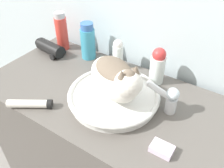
# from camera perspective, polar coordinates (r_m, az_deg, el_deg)

# --- Properties ---
(wall_back) EXTENTS (8.00, 0.05, 2.40)m
(wall_back) POSITION_cam_1_polar(r_m,az_deg,el_deg) (1.07, 12.34, 18.59)
(wall_back) COLOR silver
(wall_back) RESTS_ON ground_plane
(vanity_counter) EXTENTS (1.25, 0.54, 0.89)m
(vanity_counter) POSITION_cam_1_polar(r_m,az_deg,el_deg) (1.32, 1.74, -18.66)
(vanity_counter) COLOR #56514C
(vanity_counter) RESTS_ON ground_plane
(sink_basin) EXTENTS (0.37, 0.37, 0.04)m
(sink_basin) POSITION_cam_1_polar(r_m,az_deg,el_deg) (0.96, 0.43, -2.88)
(sink_basin) COLOR silver
(sink_basin) RESTS_ON vanity_counter
(cat) EXTENTS (0.30, 0.31, 0.18)m
(cat) POSITION_cam_1_polar(r_m,az_deg,el_deg) (0.89, 0.94, 1.63)
(cat) COLOR silver
(cat) RESTS_ON sink_basin
(faucet) EXTENTS (0.13, 0.07, 0.13)m
(faucet) POSITION_cam_1_polar(r_m,az_deg,el_deg) (0.91, 13.60, -3.30)
(faucet) COLOR silver
(faucet) RESTS_ON vanity_counter
(mouthwash_bottle) EXTENTS (0.07, 0.07, 0.19)m
(mouthwash_bottle) POSITION_cam_1_polar(r_m,az_deg,el_deg) (1.21, -5.82, 10.13)
(mouthwash_bottle) COLOR teal
(mouthwash_bottle) RESTS_ON vanity_counter
(lotion_bottle_white) EXTENTS (0.07, 0.07, 0.17)m
(lotion_bottle_white) POSITION_cam_1_polar(r_m,az_deg,el_deg) (1.05, 10.92, 4.31)
(lotion_bottle_white) COLOR silver
(lotion_bottle_white) RESTS_ON vanity_counter
(shampoo_bottle_tall) EXTENTS (0.06, 0.06, 0.20)m
(shampoo_bottle_tall) POSITION_cam_1_polar(r_m,az_deg,el_deg) (1.31, -12.03, 12.23)
(shampoo_bottle_tall) COLOR #DB3D33
(shampoo_bottle_tall) RESTS_ON vanity_counter
(deodorant_stick) EXTENTS (0.05, 0.05, 0.15)m
(deodorant_stick) POSITION_cam_1_polar(r_m,az_deg,el_deg) (1.13, 1.42, 7.17)
(deodorant_stick) COLOR silver
(deodorant_stick) RESTS_ON vanity_counter
(cream_tube) EXTENTS (0.17, 0.12, 0.04)m
(cream_tube) POSITION_cam_1_polar(r_m,az_deg,el_deg) (0.99, -19.04, -4.53)
(cream_tube) COLOR silver
(cream_tube) RESTS_ON vanity_counter
(hair_dryer) EXTENTS (0.19, 0.09, 0.07)m
(hair_dryer) POSITION_cam_1_polar(r_m,az_deg,el_deg) (1.31, -14.55, 8.32)
(hair_dryer) COLOR black
(hair_dryer) RESTS_ON vanity_counter
(soap_bar) EXTENTS (0.07, 0.05, 0.02)m
(soap_bar) POSITION_cam_1_polar(r_m,az_deg,el_deg) (0.82, 11.90, -15.03)
(soap_bar) COLOR silver
(soap_bar) RESTS_ON vanity_counter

